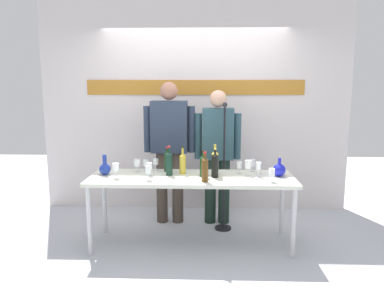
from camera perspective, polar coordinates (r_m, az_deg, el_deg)
ground_plane at (r=4.26m, az=-0.08°, el=-15.17°), size 10.00×10.00×0.00m
back_wall at (r=5.14m, az=0.45°, el=6.40°), size 4.23×0.11×3.00m
display_table at (r=4.02m, az=-0.08°, el=-5.90°), size 2.21×0.68×0.77m
decanter_blue_left at (r=4.17m, az=-13.31°, el=-3.67°), size 0.13×0.13×0.23m
decanter_blue_right at (r=4.10m, az=13.33°, el=-3.90°), size 0.14×0.14×0.20m
presenter_left at (r=4.61m, az=-3.52°, el=0.23°), size 0.64×0.22×1.78m
presenter_right at (r=4.61m, az=3.98°, el=-0.81°), size 0.57×0.22×1.69m
wine_bottle_0 at (r=3.77m, az=2.01°, el=-3.83°), size 0.07×0.07×0.31m
wine_bottle_1 at (r=3.97m, az=1.70°, el=-3.28°), size 0.07×0.07×0.29m
wine_bottle_2 at (r=4.10m, az=-1.45°, el=-2.90°), size 0.07×0.07×0.31m
wine_bottle_3 at (r=3.95m, az=3.57°, el=-3.20°), size 0.08×0.08×0.31m
wine_bottle_4 at (r=4.03m, az=-3.54°, el=-2.92°), size 0.07×0.07×0.33m
wine_bottle_5 at (r=4.21m, az=-3.85°, el=-2.59°), size 0.07×0.07×0.28m
wine_bottle_6 at (r=4.05m, az=3.55°, el=-2.83°), size 0.07×0.07×0.34m
wine_glass_left_0 at (r=4.22m, az=-8.50°, el=-2.90°), size 0.07×0.07×0.15m
wine_glass_left_1 at (r=4.26m, az=-7.16°, el=-2.91°), size 0.07×0.07×0.13m
wine_glass_left_2 at (r=3.99m, az=-11.72°, el=-3.55°), size 0.07×0.07×0.16m
wine_glass_left_3 at (r=4.05m, az=-6.63°, el=-3.50°), size 0.07×0.07×0.14m
wine_glass_left_4 at (r=4.27m, az=-5.64°, el=-2.77°), size 0.06×0.06×0.14m
wine_glass_left_5 at (r=3.85m, az=-6.80°, el=-4.04°), size 0.06×0.06×0.15m
wine_glass_right_0 at (r=4.25m, az=9.33°, el=-2.93°), size 0.07×0.07×0.14m
wine_glass_right_1 at (r=4.13m, az=7.33°, el=-3.25°), size 0.06×0.06×0.14m
wine_glass_right_2 at (r=4.03m, az=10.23°, el=-3.44°), size 0.06×0.06×0.16m
wine_glass_right_3 at (r=4.15m, az=10.28°, el=-3.25°), size 0.06×0.06×0.14m
wine_glass_right_4 at (r=3.85m, az=12.25°, el=-4.33°), size 0.06×0.06×0.14m
wine_glass_right_5 at (r=4.05m, az=8.66°, el=-3.19°), size 0.07×0.07×0.17m
microphone_stand at (r=4.50m, az=4.91°, el=-6.76°), size 0.20×0.20×1.55m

